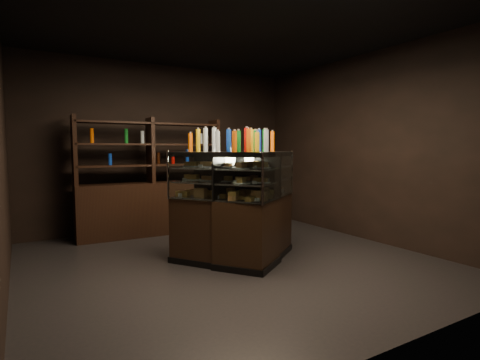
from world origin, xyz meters
The scene contains 7 objects.
ground centered at (0.00, 0.00, 0.00)m, with size 5.00×5.00×0.00m, color black.
room_shell centered at (0.00, 0.00, 1.94)m, with size 5.02×5.02×3.01m.
display_case centered at (0.12, -0.05, 0.48)m, with size 1.81×1.47×1.45m.
food_display centered at (0.12, -0.05, 1.11)m, with size 1.40×1.09×0.45m.
bottles_top centered at (0.12, -0.04, 1.58)m, with size 1.23×0.95×0.30m.
potted_conifer centered at (0.74, 0.66, 0.48)m, with size 0.39×0.39×0.84m.
back_shelving centered at (-0.42, 2.05, 0.61)m, with size 2.46×0.50×2.00m.
Camera 1 is at (-2.35, -4.21, 1.49)m, focal length 28.00 mm.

